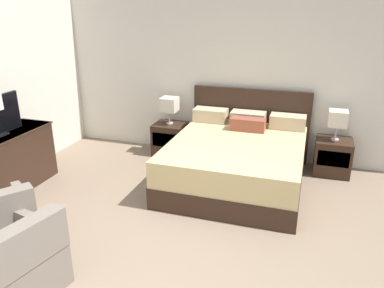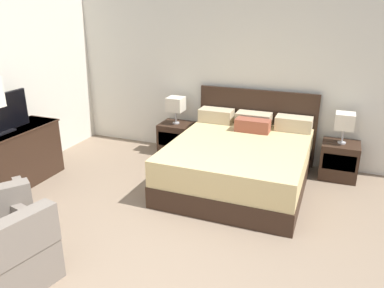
{
  "view_description": "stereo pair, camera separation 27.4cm",
  "coord_description": "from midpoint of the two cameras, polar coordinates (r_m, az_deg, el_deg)",
  "views": [
    {
      "loc": [
        1.18,
        -2.0,
        2.33
      ],
      "look_at": [
        -0.12,
        2.04,
        0.75
      ],
      "focal_mm": 35.0,
      "sensor_mm": 36.0,
      "label": 1
    },
    {
      "loc": [
        1.44,
        -1.91,
        2.33
      ],
      "look_at": [
        -0.12,
        2.04,
        0.75
      ],
      "focal_mm": 35.0,
      "sensor_mm": 36.0,
      "label": 2
    }
  ],
  "objects": [
    {
      "name": "table_lamp_left",
      "position": [
        6.03,
        -1.19,
        6.03
      ],
      "size": [
        0.26,
        0.26,
        0.43
      ],
      "color": "#B7B7BC",
      "rests_on": "nightstand_left"
    },
    {
      "name": "table_lamp_right",
      "position": [
        5.59,
        23.57,
        3.15
      ],
      "size": [
        0.26,
        0.26,
        0.43
      ],
      "color": "#B7B7BC",
      "rests_on": "nightstand_right"
    },
    {
      "name": "bed",
      "position": [
        5.16,
        8.79,
        -2.57
      ],
      "size": [
        1.83,
        2.06,
        1.13
      ],
      "color": "#332116",
      "rests_on": "ground"
    },
    {
      "name": "dresser",
      "position": [
        5.5,
        -24.48,
        -1.99
      ],
      "size": [
        0.52,
        1.4,
        0.79
      ],
      "color": "#332116",
      "rests_on": "ground"
    },
    {
      "name": "nightstand_right",
      "position": [
        5.77,
        22.77,
        -2.31
      ],
      "size": [
        0.51,
        0.46,
        0.52
      ],
      "color": "#332116",
      "rests_on": "ground"
    },
    {
      "name": "tv",
      "position": [
        5.27,
        -25.91,
        4.05
      ],
      "size": [
        0.18,
        0.87,
        0.5
      ],
      "color": "black",
      "rests_on": "dresser"
    },
    {
      "name": "nightstand_left",
      "position": [
        6.19,
        -1.15,
        0.86
      ],
      "size": [
        0.51,
        0.46,
        0.52
      ],
      "color": "#332116",
      "rests_on": "ground"
    },
    {
      "name": "armchair_companion",
      "position": [
        3.67,
        -24.28,
        -15.55
      ],
      "size": [
        0.82,
        0.81,
        0.76
      ],
      "color": "#70665B",
      "rests_on": "ground"
    },
    {
      "name": "wall_back",
      "position": [
        5.92,
        8.7,
        11.04
      ],
      "size": [
        6.78,
        0.06,
        2.78
      ],
      "primitive_type": "cube",
      "color": "silver",
      "rests_on": "ground"
    }
  ]
}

